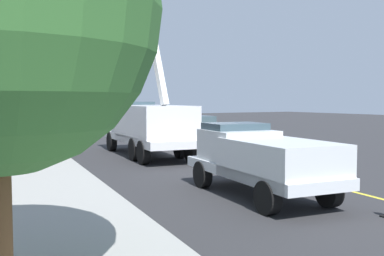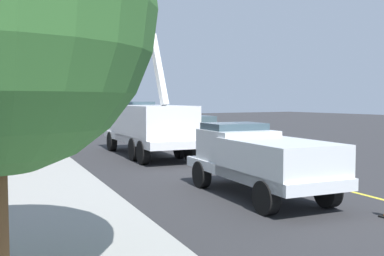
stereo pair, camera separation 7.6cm
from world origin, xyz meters
TOP-DOWN VIEW (x-y plane):
  - ground at (0.00, 0.00)m, footprint 120.00×120.00m
  - sidewalk_far_side at (0.92, 8.49)m, footprint 60.04×10.03m
  - lane_centre_stripe at (0.00, 0.00)m, footprint 49.73×5.54m
  - utility_bucket_truck at (1.25, 2.86)m, footprint 8.42×3.37m
  - service_pickup_truck at (-9.11, 3.96)m, footprint 5.79×2.69m
  - passing_minivan at (7.63, -3.75)m, footprint 4.98×2.41m
  - traffic_cone_mid_front at (-3.97, 1.21)m, footprint 0.40×0.40m
  - traffic_cone_mid_rear at (5.38, 0.19)m, footprint 0.40×0.40m
  - traffic_signal_mast at (2.32, 7.31)m, footprint 7.42×1.07m

SIDE VIEW (x-z plane):
  - ground at x=0.00m, z-range 0.00..0.00m
  - lane_centre_stripe at x=0.00m, z-range 0.00..0.01m
  - sidewalk_far_side at x=0.92m, z-range 0.00..0.12m
  - traffic_cone_mid_front at x=-3.97m, z-range -0.01..0.81m
  - traffic_cone_mid_rear at x=5.38m, z-range -0.01..0.88m
  - passing_minivan at x=7.63m, z-range 0.13..1.82m
  - service_pickup_truck at x=-9.11m, z-range 0.09..2.15m
  - utility_bucket_truck at x=1.25m, z-range -1.81..5.03m
  - traffic_signal_mast at x=2.32m, z-range 1.67..9.32m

